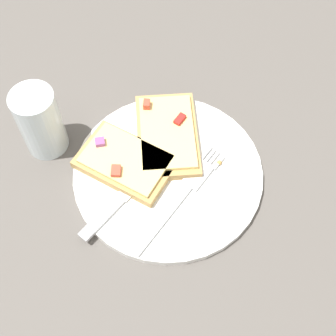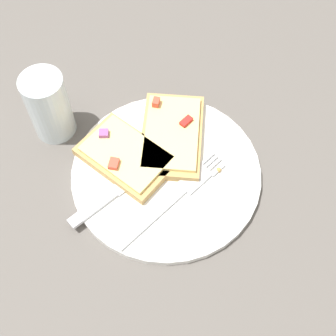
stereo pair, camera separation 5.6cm
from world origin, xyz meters
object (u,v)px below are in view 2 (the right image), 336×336
at_px(fork, 179,195).
at_px(knife, 121,188).
at_px(pizza_slice_corner, 128,156).
at_px(pizza_slice_main, 173,135).
at_px(drinking_glass, 51,106).
at_px(plate, 168,173).

relative_size(fork, knife, 0.95).
distance_m(knife, pizza_slice_corner, 0.05).
distance_m(knife, pizza_slice_main, 0.12).
height_order(fork, drinking_glass, drinking_glass).
xyz_separation_m(plate, knife, (-0.07, -0.03, 0.01)).
xyz_separation_m(pizza_slice_main, pizza_slice_corner, (-0.07, -0.04, 0.00)).
distance_m(plate, pizza_slice_corner, 0.07).
bearing_deg(fork, plate, 66.14).
bearing_deg(plate, knife, -156.82).
bearing_deg(plate, pizza_slice_main, 81.52).
xyz_separation_m(plate, fork, (0.02, -0.04, 0.01)).
xyz_separation_m(fork, knife, (-0.08, 0.01, 0.00)).
distance_m(plate, knife, 0.08).
bearing_deg(pizza_slice_main, drinking_glass, 86.42).
relative_size(plate, fork, 1.78).
bearing_deg(knife, plate, -17.79).
distance_m(plate, pizza_slice_main, 0.06).
height_order(plate, pizza_slice_corner, pizza_slice_corner).
distance_m(pizza_slice_corner, drinking_glass, 0.14).
bearing_deg(knife, pizza_slice_main, 7.95).
bearing_deg(pizza_slice_main, fork, -170.91).
relative_size(plate, knife, 1.69).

